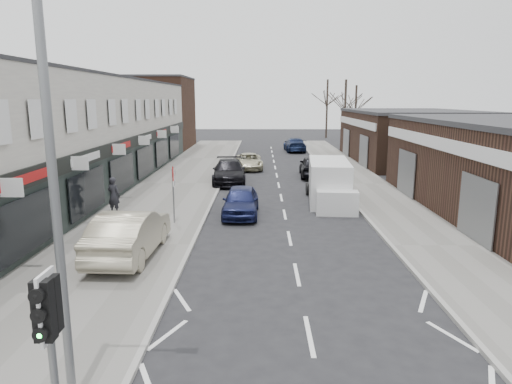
{
  "coord_description": "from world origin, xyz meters",
  "views": [
    {
      "loc": [
        -1.2,
        -8.31,
        5.73
      ],
      "look_at": [
        -1.37,
        6.95,
        2.6
      ],
      "focal_mm": 32.0,
      "sensor_mm": 36.0,
      "label": 1
    }
  ],
  "objects_px": {
    "white_van": "(329,183)",
    "parked_car_right_a": "(328,184)",
    "warning_sign": "(174,178)",
    "pedestrian": "(114,196)",
    "parked_car_right_c": "(295,145)",
    "parked_car_right_b": "(313,166)",
    "traffic_light": "(49,323)",
    "street_lamp": "(62,166)",
    "parked_car_left_c": "(249,161)",
    "sedan_on_pavement": "(130,233)",
    "parked_car_left_b": "(229,172)",
    "parked_car_left_a": "(241,201)"
  },
  "relations": [
    {
      "from": "street_lamp",
      "to": "parked_car_left_a",
      "type": "xyz_separation_m",
      "value": [
        2.33,
        14.64,
        -3.89
      ]
    },
    {
      "from": "parked_car_left_a",
      "to": "parked_car_right_c",
      "type": "distance_m",
      "value": 28.65
    },
    {
      "from": "traffic_light",
      "to": "street_lamp",
      "type": "xyz_separation_m",
      "value": [
        -0.13,
        1.22,
        2.2
      ]
    },
    {
      "from": "sedan_on_pavement",
      "to": "parked_car_left_b",
      "type": "relative_size",
      "value": 0.94
    },
    {
      "from": "parked_car_left_c",
      "to": "parked_car_right_c",
      "type": "height_order",
      "value": "parked_car_right_c"
    },
    {
      "from": "warning_sign",
      "to": "sedan_on_pavement",
      "type": "height_order",
      "value": "warning_sign"
    },
    {
      "from": "street_lamp",
      "to": "parked_car_left_c",
      "type": "relative_size",
      "value": 1.71
    },
    {
      "from": "parked_car_right_a",
      "to": "parked_car_right_b",
      "type": "bearing_deg",
      "value": -93.63
    },
    {
      "from": "parked_car_right_c",
      "to": "parked_car_left_c",
      "type": "bearing_deg",
      "value": 67.38
    },
    {
      "from": "parked_car_left_a",
      "to": "parked_car_right_a",
      "type": "relative_size",
      "value": 0.99
    },
    {
      "from": "sedan_on_pavement",
      "to": "parked_car_left_a",
      "type": "height_order",
      "value": "sedan_on_pavement"
    },
    {
      "from": "traffic_light",
      "to": "parked_car_left_c",
      "type": "relative_size",
      "value": 0.66
    },
    {
      "from": "parked_car_right_c",
      "to": "white_van",
      "type": "bearing_deg",
      "value": 87.57
    },
    {
      "from": "parked_car_right_c",
      "to": "parked_car_left_a",
      "type": "bearing_deg",
      "value": 77.87
    },
    {
      "from": "pedestrian",
      "to": "parked_car_left_b",
      "type": "relative_size",
      "value": 0.34
    },
    {
      "from": "parked_car_left_c",
      "to": "traffic_light",
      "type": "bearing_deg",
      "value": -97.54
    },
    {
      "from": "warning_sign",
      "to": "parked_car_right_a",
      "type": "height_order",
      "value": "warning_sign"
    },
    {
      "from": "sedan_on_pavement",
      "to": "parked_car_right_b",
      "type": "relative_size",
      "value": 1.07
    },
    {
      "from": "sedan_on_pavement",
      "to": "pedestrian",
      "type": "distance_m",
      "value": 6.59
    },
    {
      "from": "pedestrian",
      "to": "parked_car_left_c",
      "type": "relative_size",
      "value": 0.4
    },
    {
      "from": "parked_car_right_a",
      "to": "parked_car_right_b",
      "type": "height_order",
      "value": "parked_car_right_b"
    },
    {
      "from": "street_lamp",
      "to": "parked_car_right_b",
      "type": "bearing_deg",
      "value": 74.6
    },
    {
      "from": "parked_car_left_b",
      "to": "parked_car_left_c",
      "type": "height_order",
      "value": "parked_car_left_b"
    },
    {
      "from": "sedan_on_pavement",
      "to": "parked_car_right_a",
      "type": "xyz_separation_m",
      "value": [
        8.76,
        11.12,
        -0.26
      ]
    },
    {
      "from": "parked_car_right_b",
      "to": "parked_car_right_c",
      "type": "height_order",
      "value": "parked_car_right_b"
    },
    {
      "from": "white_van",
      "to": "parked_car_right_b",
      "type": "xyz_separation_m",
      "value": [
        0.08,
        8.66,
        -0.29
      ]
    },
    {
      "from": "traffic_light",
      "to": "street_lamp",
      "type": "relative_size",
      "value": 0.39
    },
    {
      "from": "traffic_light",
      "to": "parked_car_right_b",
      "type": "distance_m",
      "value": 28.36
    },
    {
      "from": "street_lamp",
      "to": "warning_sign",
      "type": "distance_m",
      "value": 13.04
    },
    {
      "from": "warning_sign",
      "to": "pedestrian",
      "type": "height_order",
      "value": "warning_sign"
    },
    {
      "from": "parked_car_left_c",
      "to": "parked_car_right_c",
      "type": "bearing_deg",
      "value": 66.52
    },
    {
      "from": "parked_car_left_a",
      "to": "parked_car_left_c",
      "type": "bearing_deg",
      "value": 90.87
    },
    {
      "from": "parked_car_left_b",
      "to": "parked_car_right_c",
      "type": "bearing_deg",
      "value": 69.92
    },
    {
      "from": "white_van",
      "to": "parked_car_left_b",
      "type": "relative_size",
      "value": 1.13
    },
    {
      "from": "warning_sign",
      "to": "pedestrian",
      "type": "xyz_separation_m",
      "value": [
        -3.29,
        1.54,
        -1.15
      ]
    },
    {
      "from": "pedestrian",
      "to": "parked_car_left_b",
      "type": "distance_m",
      "value": 10.55
    },
    {
      "from": "parked_car_left_b",
      "to": "parked_car_right_a",
      "type": "xyz_separation_m",
      "value": [
        6.22,
        -4.23,
        -0.08
      ]
    },
    {
      "from": "warning_sign",
      "to": "sedan_on_pavement",
      "type": "distance_m",
      "value": 4.78
    },
    {
      "from": "parked_car_left_a",
      "to": "parked_car_right_b",
      "type": "relative_size",
      "value": 0.89
    },
    {
      "from": "traffic_light",
      "to": "parked_car_right_b",
      "type": "height_order",
      "value": "traffic_light"
    },
    {
      "from": "parked_car_right_b",
      "to": "parked_car_left_a",
      "type": "bearing_deg",
      "value": 69.77
    },
    {
      "from": "traffic_light",
      "to": "street_lamp",
      "type": "distance_m",
      "value": 2.52
    },
    {
      "from": "parked_car_left_b",
      "to": "street_lamp",
      "type": "bearing_deg",
      "value": -95.74
    },
    {
      "from": "parked_car_left_b",
      "to": "parked_car_right_b",
      "type": "bearing_deg",
      "value": 20.09
    },
    {
      "from": "street_lamp",
      "to": "warning_sign",
      "type": "xyz_separation_m",
      "value": [
        -0.63,
        12.8,
        -2.42
      ]
    },
    {
      "from": "traffic_light",
      "to": "parked_car_left_b",
      "type": "relative_size",
      "value": 0.57
    },
    {
      "from": "parked_car_left_a",
      "to": "parked_car_right_a",
      "type": "height_order",
      "value": "parked_car_left_a"
    },
    {
      "from": "white_van",
      "to": "parked_car_right_a",
      "type": "relative_size",
      "value": 1.43
    },
    {
      "from": "traffic_light",
      "to": "parked_car_right_b",
      "type": "xyz_separation_m",
      "value": [
        7.09,
        27.41,
        -1.6
      ]
    },
    {
      "from": "white_van",
      "to": "parked_car_right_b",
      "type": "distance_m",
      "value": 8.67
    }
  ]
}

